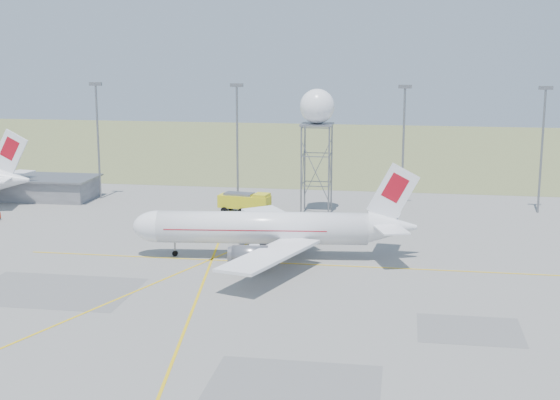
# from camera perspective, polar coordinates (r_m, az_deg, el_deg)

# --- Properties ---
(ground) EXTENTS (400.00, 400.00, 0.00)m
(ground) POSITION_cam_1_polar(r_m,az_deg,el_deg) (71.24, -6.52, -11.12)
(ground) COLOR gray
(ground) RESTS_ON ground
(grass_strip) EXTENTS (400.00, 120.00, 0.03)m
(grass_strip) POSITION_cam_1_polar(r_m,az_deg,el_deg) (205.86, 4.01, 3.83)
(grass_strip) COLOR #5E6E3C
(grass_strip) RESTS_ON ground
(building_grey) EXTENTS (19.00, 10.00, 3.90)m
(building_grey) POSITION_cam_1_polar(r_m,az_deg,el_deg) (144.32, -16.99, 0.87)
(building_grey) COLOR gray
(building_grey) RESTS_ON ground
(mast_a) EXTENTS (2.20, 0.50, 20.50)m
(mast_a) POSITION_cam_1_polar(r_m,az_deg,el_deg) (140.60, -13.19, 4.96)
(mast_a) COLOR slate
(mast_a) RESTS_ON ground
(mast_b) EXTENTS (2.20, 0.50, 20.50)m
(mast_b) POSITION_cam_1_polar(r_m,az_deg,el_deg) (133.15, -3.15, 4.89)
(mast_b) COLOR slate
(mast_b) RESTS_ON ground
(mast_c) EXTENTS (2.20, 0.50, 20.50)m
(mast_c) POSITION_cam_1_polar(r_m,az_deg,el_deg) (130.12, 9.03, 4.62)
(mast_c) COLOR slate
(mast_c) RESTS_ON ground
(mast_d) EXTENTS (2.20, 0.50, 20.50)m
(mast_d) POSITION_cam_1_polar(r_m,az_deg,el_deg) (131.93, 18.65, 4.25)
(mast_d) COLOR slate
(mast_d) RESTS_ON ground
(airliner_main) EXTENTS (36.69, 35.50, 12.49)m
(airliner_main) POSITION_cam_1_polar(r_m,az_deg,el_deg) (99.94, -0.94, -2.10)
(airliner_main) COLOR white
(airliner_main) RESTS_ON ground
(radar_tower) EXTENTS (5.54, 5.54, 20.06)m
(radar_tower) POSITION_cam_1_polar(r_m,az_deg,el_deg) (125.41, 2.71, 4.11)
(radar_tower) COLOR slate
(radar_tower) RESTS_ON ground
(fire_truck) EXTENTS (8.74, 4.48, 3.36)m
(fire_truck) POSITION_cam_1_polar(r_m,az_deg,el_deg) (126.65, -2.52, -0.23)
(fire_truck) COLOR gold
(fire_truck) RESTS_ON ground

